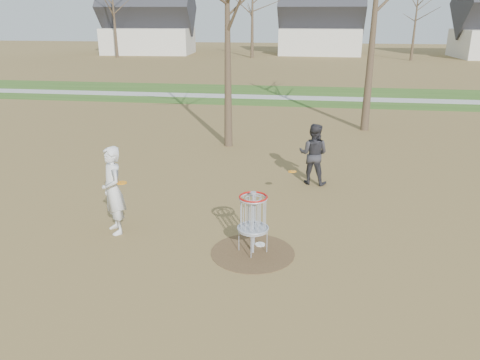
# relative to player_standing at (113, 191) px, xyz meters

# --- Properties ---
(ground) EXTENTS (160.00, 160.00, 0.00)m
(ground) POSITION_rel_player_standing_xyz_m (3.29, -0.56, -1.03)
(ground) COLOR brown
(ground) RESTS_ON ground
(green_band) EXTENTS (160.00, 8.00, 0.01)m
(green_band) POSITION_rel_player_standing_xyz_m (3.29, 20.44, -1.02)
(green_band) COLOR #2D5119
(green_band) RESTS_ON ground
(footpath) EXTENTS (160.00, 1.50, 0.01)m
(footpath) POSITION_rel_player_standing_xyz_m (3.29, 19.44, -1.01)
(footpath) COLOR #9E9E99
(footpath) RESTS_ON green_band
(dirt_circle) EXTENTS (1.80, 1.80, 0.01)m
(dirt_circle) POSITION_rel_player_standing_xyz_m (3.29, -0.56, -1.02)
(dirt_circle) COLOR #47331E
(dirt_circle) RESTS_ON ground
(player_standing) EXTENTS (0.85, 0.89, 2.05)m
(player_standing) POSITION_rel_player_standing_xyz_m (0.00, 0.00, 0.00)
(player_standing) COLOR silver
(player_standing) RESTS_ON ground
(player_throwing) EXTENTS (1.02, 0.88, 1.83)m
(player_throwing) POSITION_rel_player_standing_xyz_m (4.52, 4.06, -0.11)
(player_throwing) COLOR #2C2B30
(player_throwing) RESTS_ON ground
(disc_grounded) EXTENTS (0.22, 0.22, 0.02)m
(disc_grounded) POSITION_rel_player_standing_xyz_m (3.40, -0.20, -1.01)
(disc_grounded) COLOR white
(disc_grounded) RESTS_ON dirt_circle
(discs_in_play) EXTENTS (3.88, 2.75, 0.42)m
(discs_in_play) POSITION_rel_player_standing_xyz_m (2.23, 1.13, 0.07)
(discs_in_play) COLOR orange
(discs_in_play) RESTS_ON ground
(disc_golf_basket) EXTENTS (0.64, 0.64, 1.35)m
(disc_golf_basket) POSITION_rel_player_standing_xyz_m (3.29, -0.56, -0.11)
(disc_golf_basket) COLOR #9EA3AD
(disc_golf_basket) RESTS_ON ground
(bare_trees) EXTENTS (52.62, 44.98, 9.00)m
(bare_trees) POSITION_rel_player_standing_xyz_m (5.07, 35.22, 4.32)
(bare_trees) COLOR #382B1E
(bare_trees) RESTS_ON ground
(houses_row) EXTENTS (56.51, 10.01, 7.26)m
(houses_row) POSITION_rel_player_standing_xyz_m (7.60, 52.00, 2.50)
(houses_row) COLOR silver
(houses_row) RESTS_ON ground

